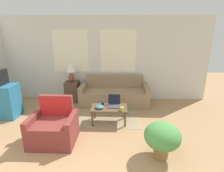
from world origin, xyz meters
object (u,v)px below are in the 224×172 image
object	(u,v)px
coffee_table	(109,109)
laptop	(114,103)
table_lamp	(71,70)
cup_navy	(103,104)
potted_plant	(162,137)
couch	(114,95)
snack_bowl	(100,107)
cup_yellow	(122,109)
armchair	(54,128)

from	to	relation	value
coffee_table	laptop	bearing A→B (deg)	39.96
table_lamp	cup_navy	distance (m)	1.76
table_lamp	coffee_table	world-z (taller)	table_lamp
table_lamp	potted_plant	xyz separation A→B (m)	(2.22, -2.56, -0.61)
couch	cup_navy	xyz separation A→B (m)	(-0.26, -1.15, 0.18)
snack_bowl	cup_yellow	bearing A→B (deg)	-10.76
laptop	table_lamp	bearing A→B (deg)	137.31
armchair	couch	bearing A→B (deg)	60.53
cup_yellow	snack_bowl	bearing A→B (deg)	169.24
table_lamp	cup_navy	bearing A→B (deg)	-49.74
table_lamp	laptop	xyz separation A→B (m)	(1.36, -1.26, -0.56)
couch	cup_yellow	world-z (taller)	couch
table_lamp	snack_bowl	size ratio (longest dim) A/B	2.85
armchair	cup_navy	xyz separation A→B (m)	(0.89, 0.88, 0.16)
armchair	potted_plant	bearing A→B (deg)	-11.32
armchair	laptop	bearing A→B (deg)	37.49
snack_bowl	potted_plant	xyz separation A→B (m)	(1.20, -1.14, -0.03)
cup_yellow	coffee_table	bearing A→B (deg)	151.18
cup_navy	cup_yellow	xyz separation A→B (m)	(0.47, -0.24, -0.01)
snack_bowl	cup_navy	bearing A→B (deg)	67.96
laptop	snack_bowl	world-z (taller)	laptop
couch	laptop	world-z (taller)	couch
couch	snack_bowl	xyz separation A→B (m)	(-0.31, -1.30, 0.16)
table_lamp	snack_bowl	world-z (taller)	table_lamp
armchair	laptop	distance (m)	1.49
table_lamp	cup_navy	xyz separation A→B (m)	(1.08, -1.28, -0.57)
cup_yellow	potted_plant	world-z (taller)	potted_plant
table_lamp	potted_plant	size ratio (longest dim) A/B	0.88
coffee_table	snack_bowl	size ratio (longest dim) A/B	4.26
table_lamp	cup_yellow	xyz separation A→B (m)	(1.55, -1.52, -0.57)
cup_navy	snack_bowl	bearing A→B (deg)	-112.04
cup_navy	potted_plant	bearing A→B (deg)	-48.44
couch	cup_yellow	xyz separation A→B (m)	(0.21, -1.40, 0.17)
laptop	potted_plant	distance (m)	1.57
table_lamp	potted_plant	distance (m)	3.45
snack_bowl	potted_plant	size ratio (longest dim) A/B	0.31
coffee_table	snack_bowl	world-z (taller)	snack_bowl
cup_navy	snack_bowl	distance (m)	0.16
armchair	table_lamp	world-z (taller)	table_lamp
coffee_table	cup_navy	bearing A→B (deg)	154.58
couch	cup_yellow	bearing A→B (deg)	-81.44
coffee_table	cup_yellow	xyz separation A→B (m)	(0.30, -0.17, 0.09)
coffee_table	snack_bowl	distance (m)	0.25
couch	table_lamp	xyz separation A→B (m)	(-1.34, 0.12, 0.74)
armchair	potted_plant	distance (m)	2.08
laptop	snack_bowl	xyz separation A→B (m)	(-0.34, -0.16, -0.02)
armchair	snack_bowl	xyz separation A→B (m)	(0.84, 0.74, 0.15)
snack_bowl	couch	bearing A→B (deg)	76.42
table_lamp	snack_bowl	xyz separation A→B (m)	(1.02, -1.42, -0.58)
table_lamp	laptop	world-z (taller)	table_lamp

